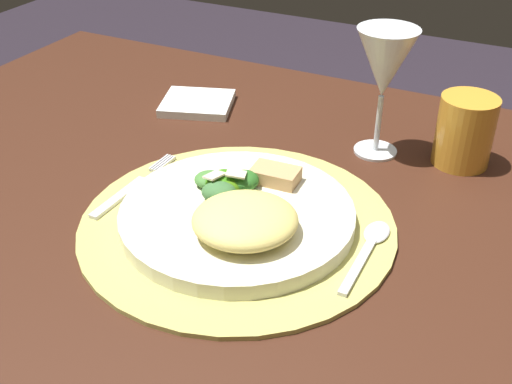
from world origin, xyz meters
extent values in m
cube|color=#3D1F13|center=(0.00, 0.00, 0.75)|extent=(1.41, 0.81, 0.02)
cylinder|color=#3F1A16|center=(-0.63, 0.33, 0.37)|extent=(0.07, 0.07, 0.74)
cylinder|color=tan|center=(-0.06, -0.08, 0.76)|extent=(0.38, 0.38, 0.01)
cylinder|color=#ECE9CA|center=(-0.06, -0.08, 0.78)|extent=(0.28, 0.28, 0.02)
ellipsoid|color=#E5D06D|center=(-0.03, -0.12, 0.80)|extent=(0.16, 0.16, 0.03)
ellipsoid|color=#367B14|center=(-0.09, -0.05, 0.80)|extent=(0.05, 0.05, 0.02)
ellipsoid|color=#447A11|center=(-0.09, -0.06, 0.79)|extent=(0.05, 0.05, 0.02)
ellipsoid|color=#467E36|center=(-0.11, -0.05, 0.79)|extent=(0.05, 0.05, 0.02)
ellipsoid|color=#2A6821|center=(-0.07, -0.04, 0.80)|extent=(0.05, 0.05, 0.02)
ellipsoid|color=#3B6B37|center=(-0.09, -0.08, 0.80)|extent=(0.05, 0.05, 0.02)
cube|color=beige|center=(-0.08, -0.05, 0.81)|extent=(0.03, 0.02, 0.01)
cube|color=beige|center=(-0.10, -0.06, 0.81)|extent=(0.02, 0.03, 0.01)
cube|color=tan|center=(-0.04, -0.01, 0.79)|extent=(0.06, 0.04, 0.02)
cube|color=silver|center=(-0.22, -0.11, 0.77)|extent=(0.01, 0.10, 0.00)
cube|color=silver|center=(-0.22, -0.01, 0.77)|extent=(0.00, 0.05, 0.00)
cube|color=silver|center=(-0.22, -0.01, 0.77)|extent=(0.00, 0.05, 0.00)
cube|color=silver|center=(-0.21, -0.01, 0.77)|extent=(0.00, 0.05, 0.00)
cube|color=silver|center=(-0.21, -0.01, 0.77)|extent=(0.00, 0.05, 0.00)
cube|color=silver|center=(0.10, -0.10, 0.77)|extent=(0.01, 0.10, 0.00)
ellipsoid|color=silver|center=(0.10, -0.03, 0.77)|extent=(0.03, 0.05, 0.01)
cube|color=white|center=(-0.28, 0.19, 0.77)|extent=(0.14, 0.13, 0.01)
cylinder|color=silver|center=(0.03, 0.17, 0.76)|extent=(0.06, 0.06, 0.00)
cylinder|color=silver|center=(0.03, 0.17, 0.81)|extent=(0.01, 0.01, 0.08)
cone|color=silver|center=(0.03, 0.17, 0.89)|extent=(0.08, 0.08, 0.09)
cylinder|color=gold|center=(0.15, 0.19, 0.81)|extent=(0.08, 0.08, 0.10)
camera|label=1|loc=(0.24, -0.63, 1.20)|focal=44.58mm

